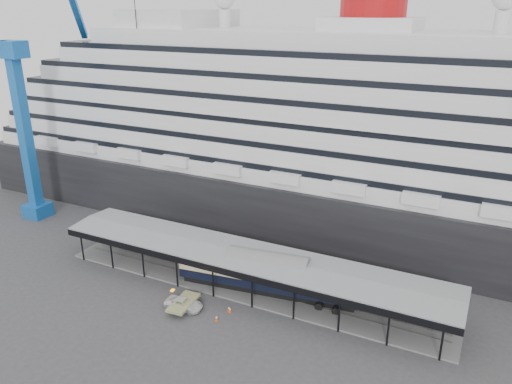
# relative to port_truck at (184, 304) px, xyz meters

# --- Properties ---
(ground) EXTENTS (200.00, 200.00, 0.00)m
(ground) POSITION_rel_port_truck_xyz_m (4.83, 3.25, -0.69)
(ground) COLOR #363639
(ground) RESTS_ON ground
(cruise_ship) EXTENTS (130.00, 30.00, 43.90)m
(cruise_ship) POSITION_rel_port_truck_xyz_m (4.88, 35.25, 17.66)
(cruise_ship) COLOR black
(cruise_ship) RESTS_ON ground
(platform_canopy) EXTENTS (56.00, 9.18, 5.30)m
(platform_canopy) POSITION_rel_port_truck_xyz_m (4.83, 8.25, 1.67)
(platform_canopy) COLOR slate
(platform_canopy) RESTS_ON ground
(crane_blue) EXTENTS (22.63, 19.19, 47.60)m
(crane_blue) POSITION_rel_port_truck_xyz_m (-40.29, 13.87, 19.26)
(crane_blue) COLOR #175EB1
(crane_blue) RESTS_ON ground
(port_truck) EXTENTS (5.16, 2.68, 1.39)m
(port_truck) POSITION_rel_port_truck_xyz_m (0.00, 0.00, 0.00)
(port_truck) COLOR silver
(port_truck) RESTS_ON ground
(pullman_carriage) EXTENTS (25.07, 6.33, 24.41)m
(pullman_carriage) POSITION_rel_port_truck_xyz_m (8.02, 8.25, 2.24)
(pullman_carriage) COLOR black
(pullman_carriage) RESTS_ON ground
(traffic_cone_left) EXTENTS (0.40, 0.40, 0.67)m
(traffic_cone_left) POSITION_rel_port_truck_xyz_m (5.72, 1.95, -0.36)
(traffic_cone_left) COLOR #F24F0D
(traffic_cone_left) RESTS_ON ground
(traffic_cone_mid) EXTENTS (0.51, 0.51, 0.78)m
(traffic_cone_mid) POSITION_rel_port_truck_xyz_m (5.14, -0.43, -0.31)
(traffic_cone_mid) COLOR #DA4B0C
(traffic_cone_mid) RESTS_ON ground
(traffic_cone_right) EXTENTS (0.42, 0.42, 0.79)m
(traffic_cone_right) POSITION_rel_port_truck_xyz_m (5.53, 2.03, -0.30)
(traffic_cone_right) COLOR red
(traffic_cone_right) RESTS_ON ground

